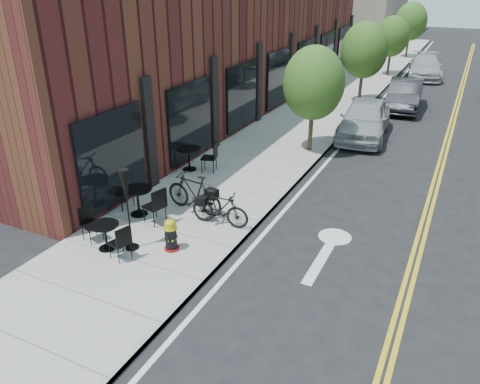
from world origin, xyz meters
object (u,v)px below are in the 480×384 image
Objects in this scene: bistro_set_a at (105,233)px; bistro_set_c at (189,156)px; parked_car_a at (364,119)px; bistro_set_b at (138,198)px; patio_umbrella at (126,193)px; fire_hydrant at (171,235)px; bicycle_left at (194,193)px; bicycle_right at (220,208)px; parked_car_b at (405,95)px; parked_car_c at (425,67)px.

bistro_set_a is 5.24m from bistro_set_c.
parked_car_a reaches higher than bistro_set_a.
bistro_set_b is 0.94× the size of patio_umbrella.
bistro_set_b is at bearing -98.00° from bistro_set_c.
bicycle_left is (-0.54, 1.97, 0.16)m from fire_hydrant.
bicycle_left is 0.40× the size of parked_car_a.
bistro_set_a is 1.82m from bistro_set_b.
bicycle_right is 2.94m from bistro_set_a.
bistro_set_b reaches higher than bicycle_right.
parked_car_b reaches higher than fire_hydrant.
bicycle_right is at bearing 55.09° from patio_umbrella.
parked_car_b is at bearing 75.25° from fire_hydrant.
patio_umbrella is (-1.37, -1.96, 0.99)m from bicycle_right.
patio_umbrella is at bearing -106.99° from parked_car_b.
bicycle_left is 0.38× the size of parked_car_c.
bicycle_right is 0.78× the size of patio_umbrella.
bicycle_left reaches higher than bicycle_right.
parked_car_c is (0.80, 13.92, -0.07)m from parked_car_a.
parked_car_a reaches higher than fire_hydrant.
bicycle_right is 0.35× the size of parked_car_a.
parked_car_b reaches higher than bicycle_right.
parked_car_a is (3.93, 9.80, 0.15)m from bistro_set_b.
parked_car_b is at bearing 92.17° from bistro_set_a.
bistro_set_b is (-1.81, 1.11, 0.12)m from fire_hydrant.
bistro_set_b is 0.40× the size of parked_car_c.
parked_car_b is (4.34, 16.89, 0.16)m from bistro_set_a.
bistro_set_c reaches higher than bistro_set_a.
patio_umbrella is at bearing -161.73° from fire_hydrant.
bistro_set_c is 0.44× the size of parked_car_b.
bistro_set_b is 1.99m from patio_umbrella.
parked_car_a is at bearing 39.63° from bistro_set_c.
bistro_set_c is at bearing 39.93° from bicycle_right.
bistro_set_c is (-2.28, 4.50, 0.11)m from fire_hydrant.
bistro_set_c reaches higher than bicycle_right.
bicycle_left is 14.66m from parked_car_b.
bicycle_left is at bearing 100.82° from fire_hydrant.
patio_umbrella reaches higher than bistro_set_c.
fire_hydrant is 1.45m from patio_umbrella.
bistro_set_c is (-0.86, 5.17, 0.07)m from bistro_set_a.
bicycle_left is at bearing 88.27° from bistro_set_a.
bicycle_right is at bearing -62.55° from bistro_set_c.
bistro_set_c is 12.82m from parked_car_b.
parked_car_a is at bearing -102.61° from parked_car_b.
parked_car_c is (5.20, 20.33, 0.08)m from bistro_set_c.
parked_car_b is (0.80, 5.31, -0.06)m from parked_car_a.
bistro_set_a is at bearing -108.44° from parked_car_b.
bicycle_left is 0.42× the size of parked_car_b.
bicycle_right is (1.01, -0.38, -0.07)m from bicycle_left.
parked_car_b reaches higher than bicycle_left.
bicycle_right is 0.84× the size of bistro_set_c.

